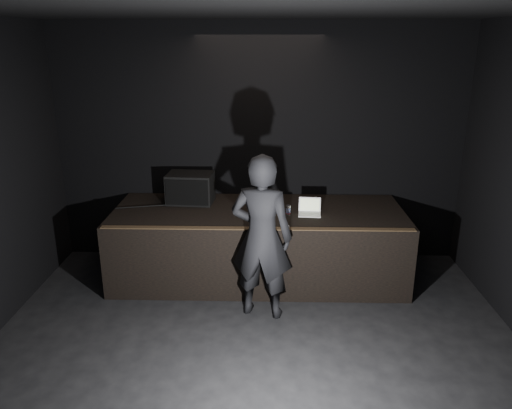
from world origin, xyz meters
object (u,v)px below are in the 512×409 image
object	(u,v)px
stage_riser	(258,244)
beer_can	(288,211)
stage_monitor	(190,188)
person	(262,237)
laptop	(310,210)

from	to	relation	value
stage_riser	beer_can	size ratio (longest dim) A/B	26.78
stage_riser	stage_monitor	size ratio (longest dim) A/B	5.96
person	laptop	bearing A→B (deg)	-112.77
laptop	beer_can	xyz separation A→B (m)	(-0.29, -0.10, 0.02)
stage_monitor	laptop	size ratio (longest dim) A/B	2.14
stage_riser	laptop	size ratio (longest dim) A/B	12.72
beer_can	person	size ratio (longest dim) A/B	0.07
stage_riser	person	bearing A→B (deg)	-86.61
beer_can	person	distance (m)	0.86
beer_can	person	xyz separation A→B (m)	(-0.34, -0.79, -0.06)
stage_monitor	stage_riser	bearing A→B (deg)	-14.20
stage_monitor	person	world-z (taller)	person
stage_riser	person	world-z (taller)	person
stage_riser	laptop	xyz separation A→B (m)	(0.70, -0.13, 0.55)
stage_monitor	beer_can	size ratio (longest dim) A/B	4.50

